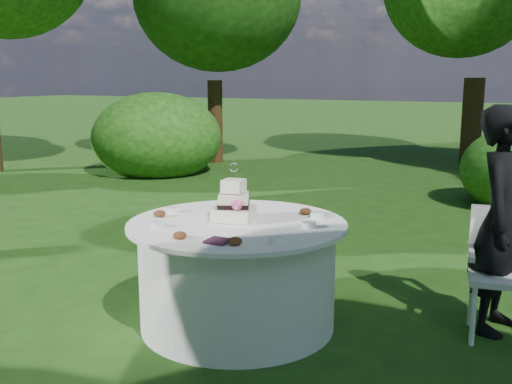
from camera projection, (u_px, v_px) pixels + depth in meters
ground at (238, 324)px, 4.39m from camera, size 80.00×80.00×0.00m
napkins at (218, 241)px, 3.72m from camera, size 0.14×0.14×0.02m
feather_plume at (181, 233)px, 3.91m from camera, size 0.48×0.07×0.01m
guest at (502, 220)px, 4.16m from camera, size 0.46×0.63×1.60m
table at (237, 273)px, 4.31m from camera, size 1.56×1.56×0.77m
cake at (234, 205)px, 4.28m from camera, size 0.33×0.33×0.41m
chair at (501, 263)px, 4.13m from camera, size 0.50×0.49×0.89m
votives at (242, 219)px, 4.26m from camera, size 1.20×0.94×0.04m
petal_cups at (221, 224)px, 4.08m from camera, size 1.02×1.08×0.05m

